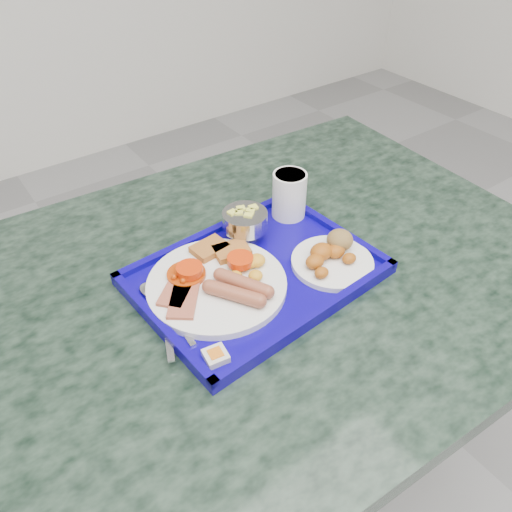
{
  "coord_description": "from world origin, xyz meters",
  "views": [
    {
      "loc": [
        -0.35,
        0.18,
        1.48
      ],
      "look_at": [
        0.06,
        0.75,
        0.89
      ],
      "focal_mm": 35.0,
      "sensor_mm": 36.0,
      "label": 1
    }
  ],
  "objects_px": {
    "tray": "(256,275)",
    "fruit_bowl": "(245,221)",
    "bread_plate": "(332,256)",
    "juice_cup": "(289,194)",
    "main_plate": "(220,279)",
    "table": "(235,355)"
  },
  "relations": [
    {
      "from": "bread_plate",
      "to": "juice_cup",
      "type": "xyz_separation_m",
      "value": [
        0.03,
        0.17,
        0.04
      ]
    },
    {
      "from": "fruit_bowl",
      "to": "table",
      "type": "bearing_deg",
      "value": -136.69
    },
    {
      "from": "bread_plate",
      "to": "fruit_bowl",
      "type": "distance_m",
      "value": 0.19
    },
    {
      "from": "main_plate",
      "to": "tray",
      "type": "bearing_deg",
      "value": -8.87
    },
    {
      "from": "juice_cup",
      "to": "fruit_bowl",
      "type": "bearing_deg",
      "value": -174.73
    },
    {
      "from": "tray",
      "to": "main_plate",
      "type": "xyz_separation_m",
      "value": [
        -0.07,
        0.01,
        0.02
      ]
    },
    {
      "from": "tray",
      "to": "fruit_bowl",
      "type": "height_order",
      "value": "fruit_bowl"
    },
    {
      "from": "table",
      "to": "main_plate",
      "type": "xyz_separation_m",
      "value": [
        -0.03,
        -0.01,
        0.24
      ]
    },
    {
      "from": "main_plate",
      "to": "juice_cup",
      "type": "xyz_separation_m",
      "value": [
        0.24,
        0.1,
        0.04
      ]
    },
    {
      "from": "tray",
      "to": "juice_cup",
      "type": "height_order",
      "value": "juice_cup"
    },
    {
      "from": "tray",
      "to": "fruit_bowl",
      "type": "xyz_separation_m",
      "value": [
        0.05,
        0.1,
        0.05
      ]
    },
    {
      "from": "table",
      "to": "juice_cup",
      "type": "bearing_deg",
      "value": 24.22
    },
    {
      "from": "bread_plate",
      "to": "table",
      "type": "bearing_deg",
      "value": 155.81
    },
    {
      "from": "table",
      "to": "bread_plate",
      "type": "distance_m",
      "value": 0.31
    },
    {
      "from": "table",
      "to": "juice_cup",
      "type": "height_order",
      "value": "juice_cup"
    },
    {
      "from": "tray",
      "to": "bread_plate",
      "type": "bearing_deg",
      "value": -24.64
    },
    {
      "from": "tray",
      "to": "main_plate",
      "type": "distance_m",
      "value": 0.08
    },
    {
      "from": "tray",
      "to": "fruit_bowl",
      "type": "bearing_deg",
      "value": 65.64
    },
    {
      "from": "fruit_bowl",
      "to": "bread_plate",
      "type": "bearing_deg",
      "value": -61.46
    },
    {
      "from": "table",
      "to": "bread_plate",
      "type": "bearing_deg",
      "value": -24.19
    },
    {
      "from": "tray",
      "to": "bread_plate",
      "type": "distance_m",
      "value": 0.15
    },
    {
      "from": "tray",
      "to": "juice_cup",
      "type": "relative_size",
      "value": 4.56
    }
  ]
}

